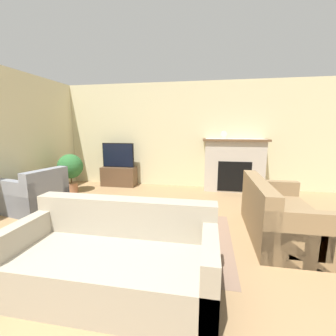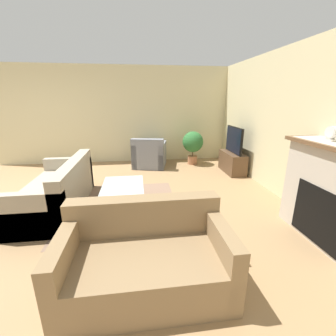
{
  "view_description": "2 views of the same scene",
  "coord_description": "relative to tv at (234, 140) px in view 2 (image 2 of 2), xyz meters",
  "views": [
    {
      "loc": [
        1.03,
        -0.84,
        1.56
      ],
      "look_at": [
        0.36,
        2.85,
        0.88
      ],
      "focal_mm": 24.0,
      "sensor_mm": 36.0,
      "label": 1
    },
    {
      "loc": [
        3.91,
        2.41,
        1.8
      ],
      "look_at": [
        0.68,
        2.85,
        0.8
      ],
      "focal_mm": 24.0,
      "sensor_mm": 36.0,
      "label": 2
    }
  ],
  "objects": [
    {
      "name": "armchair_by_window",
      "position": [
        -0.8,
        -2.06,
        -0.54
      ],
      "size": [
        1.03,
        1.01,
        0.82
      ],
      "rotation": [
        0.0,
        0.0,
        -1.79
      ],
      "color": "gray",
      "rests_on": "ground_plane"
    },
    {
      "name": "coffee_table",
      "position": [
        1.65,
        -2.64,
        -0.46
      ],
      "size": [
        0.95,
        0.68,
        0.41
      ],
      "color": "#333338",
      "rests_on": "ground_plane"
    },
    {
      "name": "mantel_clock",
      "position": [
        2.72,
        0.06,
        0.56
      ],
      "size": [
        0.16,
        0.07,
        0.19
      ],
      "color": "beige",
      "rests_on": "fireplace"
    },
    {
      "name": "area_rug",
      "position": [
        1.65,
        -2.66,
        -0.83
      ],
      "size": [
        2.15,
        1.88,
        0.0
      ],
      "color": "#896B56",
      "rests_on": "ground_plane"
    },
    {
      "name": "ground_plane",
      "position": [
        1.33,
        -4.77,
        -0.83
      ],
      "size": [
        20.0,
        20.0,
        0.0
      ],
      "primitive_type": "plane",
      "color": "#9E7A51"
    },
    {
      "name": "wall_left",
      "position": [
        -1.49,
        -2.25,
        0.52
      ],
      "size": [
        0.06,
        8.05,
        2.7
      ],
      "color": "beige",
      "rests_on": "ground_plane"
    },
    {
      "name": "tv_stand",
      "position": [
        0.0,
        0.0,
        -0.58
      ],
      "size": [
        0.92,
        0.39,
        0.51
      ],
      "color": "brown",
      "rests_on": "ground_plane"
    },
    {
      "name": "couch_loveseat",
      "position": [
        3.39,
        -2.33,
        -0.54
      ],
      "size": [
        0.89,
        1.59,
        0.82
      ],
      "rotation": [
        0.0,
        0.0,
        1.57
      ],
      "color": "#8C704C",
      "rests_on": "ground_plane"
    },
    {
      "name": "wall_back",
      "position": [
        1.33,
        0.31,
        0.52
      ],
      "size": [
        8.59,
        0.06,
        2.7
      ],
      "color": "beige",
      "rests_on": "ground_plane"
    },
    {
      "name": "tv",
      "position": [
        0.0,
        0.0,
        0.0
      ],
      "size": [
        0.86,
        0.06,
        0.64
      ],
      "color": "black",
      "rests_on": "tv_stand"
    },
    {
      "name": "potted_plant",
      "position": [
        -0.88,
        -0.83,
        -0.23
      ],
      "size": [
        0.58,
        0.58,
        0.94
      ],
      "color": "#AD704C",
      "rests_on": "ground_plane"
    },
    {
      "name": "couch_sectional",
      "position": [
        1.5,
        -3.75,
        -0.54
      ],
      "size": [
        1.94,
        0.9,
        0.82
      ],
      "color": "#9E937F",
      "rests_on": "ground_plane"
    }
  ]
}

